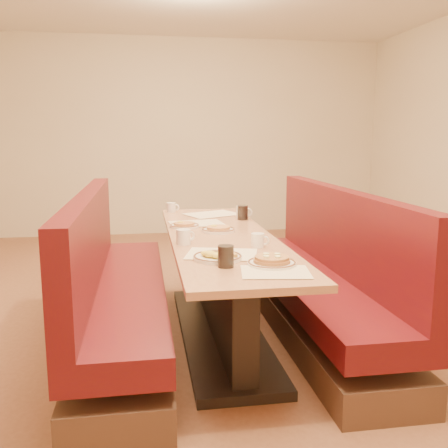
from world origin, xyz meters
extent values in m
plane|color=#9E6647|center=(0.00, 0.00, 0.00)|extent=(8.00, 8.00, 0.00)
cube|color=beige|center=(0.00, 4.00, 1.40)|extent=(6.00, 0.04, 2.80)
cube|color=black|center=(0.00, 0.00, 0.03)|extent=(0.55, 1.88, 0.06)
cube|color=black|center=(0.00, 0.00, 0.35)|extent=(0.15, 1.75, 0.71)
cube|color=tan|center=(0.00, 0.00, 0.73)|extent=(0.70, 2.50, 0.04)
cube|color=#4C3326|center=(-0.68, 0.00, 0.10)|extent=(0.55, 2.50, 0.20)
cube|color=#540F0E|center=(-0.68, 0.00, 0.37)|extent=(0.55, 2.50, 0.16)
cube|color=#540F0E|center=(-0.89, 0.00, 0.75)|extent=(0.12, 2.50, 0.60)
cube|color=#4C3326|center=(0.68, 0.00, 0.10)|extent=(0.55, 2.50, 0.20)
cube|color=#540F0E|center=(0.68, 0.00, 0.37)|extent=(0.55, 2.50, 0.16)
cube|color=#540F0E|center=(0.89, 0.00, 0.75)|extent=(0.12, 2.50, 0.60)
cube|color=#FFEFC7|center=(-0.08, -0.57, 0.75)|extent=(0.46, 0.39, 0.00)
cube|color=#FFEFC7|center=(0.12, -1.00, 0.75)|extent=(0.38, 0.31, 0.00)
cube|color=#FFEFC7|center=(-0.12, 0.47, 0.75)|extent=(0.44, 0.35, 0.00)
cube|color=#FFEFC7|center=(0.07, 0.90, 0.75)|extent=(0.53, 0.47, 0.00)
cylinder|color=white|center=(0.14, -0.86, 0.76)|extent=(0.26, 0.26, 0.02)
torus|color=brown|center=(0.14, -0.86, 0.77)|extent=(0.26, 0.26, 0.01)
cylinder|color=#B88542|center=(0.14, -0.86, 0.78)|extent=(0.20, 0.20, 0.02)
cylinder|color=#B88542|center=(0.14, -0.86, 0.79)|extent=(0.18, 0.18, 0.01)
cylinder|color=#FDF8A5|center=(0.17, -0.83, 0.80)|extent=(0.03, 0.03, 0.01)
cylinder|color=#FDF8A5|center=(0.12, -0.82, 0.80)|extent=(0.03, 0.03, 0.01)
cylinder|color=#FDF8A5|center=(0.10, -0.88, 0.80)|extent=(0.03, 0.03, 0.01)
cylinder|color=#FDF8A5|center=(0.16, -0.89, 0.80)|extent=(0.03, 0.03, 0.01)
cylinder|color=white|center=(-0.12, -0.67, 0.76)|extent=(0.27, 0.27, 0.02)
torus|color=brown|center=(-0.12, -0.67, 0.77)|extent=(0.27, 0.27, 0.01)
ellipsoid|color=#FFF141|center=(-0.17, -0.70, 0.79)|extent=(0.07, 0.07, 0.04)
ellipsoid|color=#FFF141|center=(-0.14, -0.73, 0.78)|extent=(0.06, 0.06, 0.03)
ellipsoid|color=#FFF141|center=(-0.19, -0.66, 0.78)|extent=(0.05, 0.05, 0.03)
cylinder|color=brown|center=(-0.09, -0.65, 0.78)|extent=(0.10, 0.05, 0.02)
cylinder|color=brown|center=(-0.10, -0.62, 0.78)|extent=(0.10, 0.05, 0.02)
cube|color=#BC903A|center=(-0.07, -0.71, 0.78)|extent=(0.09, 0.07, 0.02)
cylinder|color=white|center=(0.00, 0.13, 0.76)|extent=(0.24, 0.24, 0.02)
torus|color=brown|center=(0.00, 0.13, 0.77)|extent=(0.24, 0.24, 0.01)
cylinder|color=#E29150|center=(0.00, 0.13, 0.78)|extent=(0.17, 0.17, 0.02)
ellipsoid|color=#FFF141|center=(-0.03, 0.15, 0.79)|extent=(0.05, 0.05, 0.03)
cylinder|color=white|center=(-0.22, 0.34, 0.76)|extent=(0.22, 0.22, 0.02)
torus|color=brown|center=(-0.22, 0.34, 0.77)|extent=(0.22, 0.22, 0.01)
cylinder|color=#E29150|center=(-0.22, 0.34, 0.78)|extent=(0.16, 0.16, 0.02)
ellipsoid|color=#FFF141|center=(-0.25, 0.36, 0.78)|extent=(0.05, 0.05, 0.02)
cylinder|color=white|center=(0.16, -0.42, 0.79)|extent=(0.08, 0.08, 0.09)
torus|color=white|center=(0.20, -0.43, 0.79)|extent=(0.06, 0.03, 0.06)
cylinder|color=black|center=(0.16, -0.42, 0.83)|extent=(0.07, 0.07, 0.01)
cylinder|color=white|center=(-0.28, -0.27, 0.80)|extent=(0.09, 0.09, 0.10)
torus|color=white|center=(-0.24, -0.25, 0.80)|extent=(0.07, 0.04, 0.07)
cylinder|color=black|center=(-0.28, -0.27, 0.84)|extent=(0.08, 0.08, 0.01)
cylinder|color=white|center=(0.28, 0.66, 0.80)|extent=(0.10, 0.10, 0.10)
torus|color=white|center=(0.33, 0.64, 0.80)|extent=(0.07, 0.04, 0.07)
cylinder|color=black|center=(0.28, 0.66, 0.85)|extent=(0.08, 0.08, 0.01)
cylinder|color=white|center=(-0.28, 1.10, 0.79)|extent=(0.08, 0.08, 0.09)
torus|color=white|center=(-0.24, 1.09, 0.79)|extent=(0.06, 0.02, 0.06)
cylinder|color=black|center=(-0.28, 1.10, 0.83)|extent=(0.07, 0.07, 0.01)
cylinder|color=black|center=(-0.11, -0.85, 0.81)|extent=(0.08, 0.08, 0.11)
cylinder|color=silver|center=(-0.11, -0.85, 0.81)|extent=(0.08, 0.08, 0.12)
cylinder|color=black|center=(0.27, 0.60, 0.81)|extent=(0.08, 0.08, 0.11)
cylinder|color=silver|center=(0.27, 0.60, 0.81)|extent=(0.08, 0.08, 0.12)
camera|label=1|loc=(-0.52, -3.34, 1.42)|focal=40.00mm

